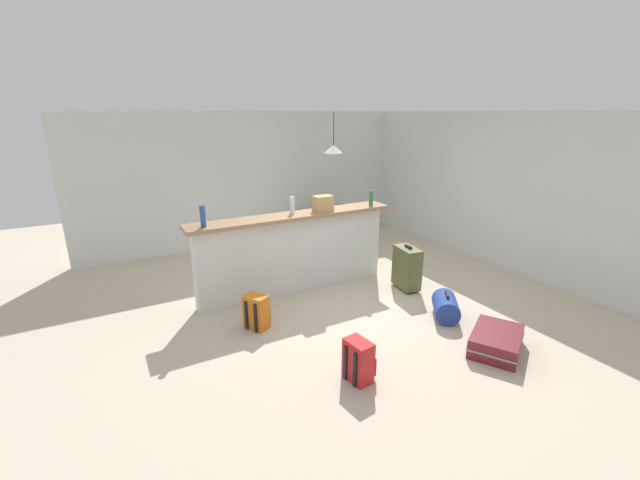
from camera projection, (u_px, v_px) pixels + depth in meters
ground_plane at (337, 299)px, 5.71m from camera, size 13.00×13.00×0.05m
wall_back at (256, 179)px, 7.87m from camera, size 6.60×0.10×2.50m
wall_right at (479, 187)px, 6.99m from camera, size 0.10×6.00×2.50m
partition_half_wall at (295, 255)px, 5.74m from camera, size 2.80×0.20×1.10m
bar_countertop at (294, 216)px, 5.57m from camera, size 2.96×0.40×0.05m
bottle_blue at (203, 216)px, 4.91m from camera, size 0.07×0.07×0.27m
bottle_clear at (292, 205)px, 5.57m from camera, size 0.07×0.07×0.23m
bottle_green at (371, 198)px, 6.07m from camera, size 0.06×0.06×0.22m
grocery_bag at (323, 203)px, 5.70m from camera, size 0.26×0.18×0.22m
dining_table at (330, 216)px, 7.53m from camera, size 1.10×0.80×0.74m
dining_chair_near_partition at (343, 229)px, 7.15m from camera, size 0.42×0.42×0.93m
dining_chair_far_side at (319, 216)px, 8.07m from camera, size 0.40×0.40×0.93m
pendant_lamp at (333, 149)px, 7.16m from camera, size 0.34×0.34×0.75m
suitcase_flat_maroon at (496, 341)px, 4.41m from camera, size 0.88×0.77×0.22m
backpack_red at (359, 361)px, 3.90m from camera, size 0.27×0.30×0.42m
suitcase_upright_olive at (407, 267)px, 5.89m from camera, size 0.30×0.47×0.67m
backpack_orange at (257, 312)px, 4.85m from camera, size 0.32×0.33×0.42m
duffel_bag_blue at (446, 307)px, 5.09m from camera, size 0.53×0.56×0.34m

